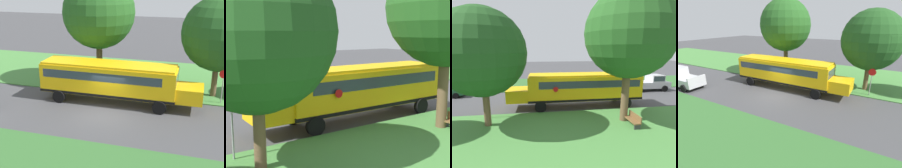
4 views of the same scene
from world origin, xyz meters
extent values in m
plane|color=#424244|center=(0.00, 0.00, 0.00)|extent=(120.00, 120.00, 0.00)
cube|color=#47843D|center=(-10.00, 0.00, 0.04)|extent=(12.00, 80.00, 0.08)
cube|color=#33662D|center=(9.00, 0.00, 0.04)|extent=(10.00, 80.00, 0.07)
cube|color=yellow|center=(-2.52, -0.40, 1.90)|extent=(2.50, 10.50, 2.20)
cube|color=yellow|center=(-2.52, 5.80, 1.35)|extent=(2.20, 1.90, 1.10)
cube|color=yellow|center=(-2.52, -0.40, 3.08)|extent=(2.35, 10.29, 0.16)
cube|color=black|center=(-2.52, -0.40, 0.92)|extent=(2.54, 10.54, 0.20)
cube|color=#2D3842|center=(-2.52, -0.70, 2.36)|extent=(2.53, 9.24, 0.64)
cube|color=#2D3842|center=(-2.52, 4.80, 2.36)|extent=(2.25, 0.12, 0.80)
cylinder|color=red|center=(-3.95, 2.48, 2.05)|extent=(0.03, 0.44, 0.44)
cylinder|color=black|center=(-3.77, 3.80, 0.50)|extent=(0.30, 1.00, 1.00)
cylinder|color=black|center=(-1.27, 3.80, 0.50)|extent=(0.30, 1.00, 1.00)
cylinder|color=black|center=(-3.77, -4.08, 0.50)|extent=(0.30, 1.00, 1.00)
cylinder|color=black|center=(-1.27, -4.08, 0.50)|extent=(0.30, 1.00, 1.00)
cylinder|color=black|center=(3.70, 13.16, 0.32)|extent=(0.22, 0.64, 0.64)
cylinder|color=black|center=(1.90, 13.16, 0.32)|extent=(0.22, 0.64, 0.64)
cube|color=#B7B7BC|center=(2.70, -10.46, 0.80)|extent=(2.00, 5.40, 0.80)
cube|color=#B7B7BC|center=(2.70, -11.41, 1.65)|extent=(1.90, 1.70, 0.90)
cube|color=#2D3842|center=(2.70, -11.41, 1.68)|extent=(1.94, 1.53, 0.63)
cube|color=#B7B7BC|center=(2.70, -7.84, 1.38)|extent=(2.00, 0.16, 0.36)
cylinder|color=black|center=(3.70, -12.22, 0.40)|extent=(0.28, 0.80, 0.80)
cylinder|color=black|center=(1.70, -12.22, 0.40)|extent=(0.28, 0.80, 0.80)
cylinder|color=black|center=(3.70, -8.71, 0.40)|extent=(0.28, 0.80, 0.80)
cylinder|color=black|center=(1.70, -8.71, 0.40)|extent=(0.28, 0.80, 0.80)
cylinder|color=brown|center=(-6.54, -2.48, 2.07)|extent=(0.55, 0.55, 4.14)
sphere|color=#23561E|center=(-6.54, -2.48, 6.51)|extent=(6.31, 6.31, 6.31)
sphere|color=#23561E|center=(-6.76, -2.74, 6.48)|extent=(4.22, 4.22, 4.22)
cylinder|color=brown|center=(-6.08, 7.55, 1.49)|extent=(0.45, 0.45, 2.99)
sphere|color=#1E4C1C|center=(-6.08, 7.55, 5.20)|extent=(5.90, 5.90, 5.90)
sphere|color=#1E4C1C|center=(-5.53, 8.13, 5.22)|extent=(4.34, 4.34, 4.34)
cylinder|color=gray|center=(-4.60, 8.13, 1.05)|extent=(0.08, 0.08, 2.10)
cylinder|color=red|center=(-4.60, 8.13, 2.40)|extent=(0.03, 0.68, 0.68)
cube|color=brown|center=(-7.45, -2.67, 0.45)|extent=(1.60, 0.50, 0.08)
cube|color=brown|center=(-7.45, -2.89, 0.70)|extent=(1.60, 0.06, 0.44)
cube|color=#333333|center=(-6.71, -2.67, 0.23)|extent=(0.08, 0.45, 0.45)
cube|color=#333333|center=(-8.19, -2.67, 0.23)|extent=(0.08, 0.45, 0.45)
camera|label=1|loc=(19.41, 6.41, 9.32)|focal=50.00mm
camera|label=2|loc=(-16.88, 11.44, 5.14)|focal=50.00mm
camera|label=3|loc=(-18.42, 3.78, 5.43)|focal=28.00mm
camera|label=4|loc=(13.07, 9.02, 6.88)|focal=28.00mm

